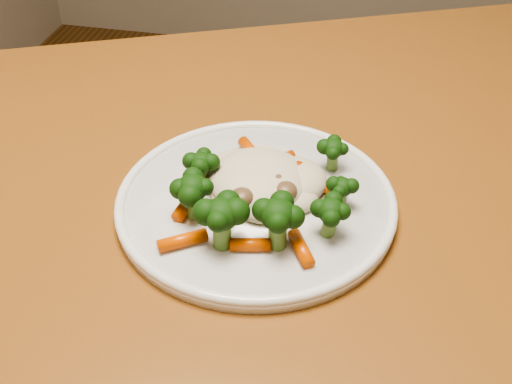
% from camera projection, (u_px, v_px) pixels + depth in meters
% --- Properties ---
extents(dining_table, '(1.33, 1.14, 0.75)m').
position_uv_depth(dining_table, '(266.00, 261.00, 0.72)').
color(dining_table, brown).
rests_on(dining_table, ground).
extents(plate, '(0.27, 0.27, 0.01)m').
position_uv_depth(plate, '(256.00, 203.00, 0.62)').
color(plate, white).
rests_on(plate, dining_table).
extents(meal, '(0.17, 0.18, 0.05)m').
position_uv_depth(meal, '(258.00, 188.00, 0.60)').
color(meal, beige).
rests_on(meal, plate).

